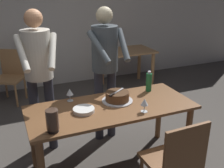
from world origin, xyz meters
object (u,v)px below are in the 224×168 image
Objects in this scene: hurricane_lamp at (52,121)px; person_cutting_cake at (105,61)px; main_dining_table at (111,116)px; water_bottle at (149,82)px; wine_glass_near at (144,102)px; chair_near_side at (175,160)px; cake_knife at (114,94)px; person_standing_beside at (38,68)px; cake_on_platter at (117,97)px; background_table at (127,58)px; plate_stack at (84,110)px; wine_glass_far at (70,92)px; background_chair_1 at (11,74)px.

person_cutting_cake is (0.84, 0.86, 0.22)m from hurricane_lamp.
main_dining_table is 0.66m from water_bottle.
chair_near_side is (0.04, -0.50, -0.36)m from wine_glass_near.
cake_knife is at bearing -162.45° from water_bottle.
cake_knife is 0.14× the size of person_standing_beside.
hurricane_lamp is at bearing -134.07° from person_cutting_cake.
water_bottle is 0.15× the size of person_cutting_cake.
cake_on_platter is at bearing 25.11° from hurricane_lamp.
hurricane_lamp reaches higher than cake_on_platter.
cake_knife reaches higher than cake_on_platter.
hurricane_lamp reaches higher than background_table.
plate_stack is 0.88× the size of water_bottle.
main_dining_table is 1.03× the size of person_cutting_cake.
person_cutting_cake is at bearing 51.80° from plate_stack.
person_cutting_cake is 1.91× the size of chair_near_side.
wine_glass_far is 2.52m from background_table.
person_standing_beside is at bearing 87.65° from hurricane_lamp.
water_bottle is 0.28× the size of background_chair_1.
person_cutting_cake is (-0.09, 0.84, 0.22)m from wine_glass_near.
wine_glass_near is 0.58× the size of water_bottle.
background_chair_1 is (-1.06, 1.76, -0.58)m from person_cutting_cake.
water_bottle reaches higher than main_dining_table.
main_dining_table is at bearing 22.43° from hurricane_lamp.
cake_knife reaches higher than background_table.
person_standing_beside reaches higher than water_bottle.
main_dining_table is 0.82m from chair_near_side.
cake_on_platter is 0.38× the size of chair_near_side.
wine_glass_near is 2.67m from background_table.
plate_stack is 0.92m from water_bottle.
main_dining_table is 0.75m from person_cutting_cake.
person_cutting_cake reaches higher than wine_glass_near.
wine_glass_far is 0.64m from person_cutting_cake.
hurricane_lamp reaches higher than background_chair_1.
wine_glass_near reaches higher than background_table.
chair_near_side reaches higher than plate_stack.
cake_knife is at bearing 124.64° from wine_glass_near.
hurricane_lamp is (-0.78, -0.37, 0.06)m from cake_on_platter.
background_chair_1 is (-0.23, 2.62, -0.37)m from hurricane_lamp.
person_standing_beside reaches higher than cake_knife.
chair_near_side is (0.14, -1.34, -0.58)m from person_cutting_cake.
wine_glass_far is 0.95m from water_bottle.
wine_glass_far is (-0.42, 0.25, -0.01)m from cake_knife.
person_cutting_cake is at bearing -124.35° from background_table.
water_bottle is 0.15× the size of person_standing_beside.
background_chair_1 is (-1.15, 2.59, -0.36)m from wine_glass_near.
water_bottle is at bearing -18.26° from person_standing_beside.
wine_glass_far is at bearing 138.58° from wine_glass_near.
plate_stack is 0.99m from chair_near_side.
background_chair_1 is (-1.01, 2.25, -0.31)m from cake_on_platter.
hurricane_lamp is 2.65m from background_chair_1.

